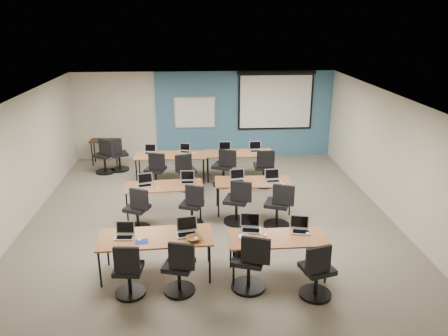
{
  "coord_description": "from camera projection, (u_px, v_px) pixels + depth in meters",
  "views": [
    {
      "loc": [
        -0.3,
        -8.86,
        4.3
      ],
      "look_at": [
        0.33,
        0.4,
        1.04
      ],
      "focal_mm": 35.0,
      "sensor_mm": 36.0,
      "label": 1
    }
  ],
  "objects": [
    {
      "name": "laptop_5",
      "position": [
        187.0,
        179.0,
        9.84
      ],
      "size": [
        0.32,
        0.27,
        0.24
      ],
      "rotation": [
        0.0,
        0.0,
        -0.03
      ],
      "color": "silver",
      "rests_on": "training_table_mid_left"
    },
    {
      "name": "utility_table",
      "position": [
        104.0,
        143.0,
        13.14
      ],
      "size": [
        0.83,
        0.46,
        0.75
      ],
      "rotation": [
        0.0,
        0.0,
        -0.06
      ],
      "color": "black",
      "rests_on": "floor"
    },
    {
      "name": "mouse_10",
      "position": [
        238.0,
        152.0,
        11.94
      ],
      "size": [
        0.08,
        0.1,
        0.03
      ],
      "primitive_type": "ellipsoid",
      "rotation": [
        0.0,
        0.0,
        0.27
      ],
      "color": "white",
      "rests_on": "training_table_back_right"
    },
    {
      "name": "task_chair_1",
      "position": [
        180.0,
        272.0,
        6.99
      ],
      "size": [
        0.52,
        0.51,
        0.99
      ],
      "rotation": [
        0.0,
        0.0,
        -0.29
      ],
      "color": "black",
      "rests_on": "floor"
    },
    {
      "name": "training_table_front_right",
      "position": [
        278.0,
        240.0,
        7.42
      ],
      "size": [
        1.68,
        0.7,
        0.73
      ],
      "rotation": [
        0.0,
        0.0,
        0.01
      ],
      "color": "brown",
      "rests_on": "floor"
    },
    {
      "name": "laptop_1",
      "position": [
        187.0,
        230.0,
        7.52
      ],
      "size": [
        0.36,
        0.31,
        0.27
      ],
      "rotation": [
        0.0,
        0.0,
        0.17
      ],
      "color": "silver",
      "rests_on": "training_table_front_left"
    },
    {
      "name": "laptop_11",
      "position": [
        256.0,
        149.0,
        12.09
      ],
      "size": [
        0.34,
        0.29,
        0.26
      ],
      "rotation": [
        0.0,
        0.0,
        0.06
      ],
      "color": "silver",
      "rests_on": "training_table_back_right"
    },
    {
      "name": "mouse_8",
      "position": [
        158.0,
        155.0,
        11.75
      ],
      "size": [
        0.07,
        0.09,
        0.03
      ],
      "primitive_type": "ellipsoid",
      "rotation": [
        0.0,
        0.0,
        0.11
      ],
      "color": "white",
      "rests_on": "training_table_back_left"
    },
    {
      "name": "mouse_7",
      "position": [
        283.0,
        184.0,
        9.7
      ],
      "size": [
        0.06,
        0.1,
        0.03
      ],
      "primitive_type": "ellipsoid",
      "rotation": [
        0.0,
        0.0,
        0.01
      ],
      "color": "white",
      "rests_on": "training_table_mid_right"
    },
    {
      "name": "floor",
      "position": [
        211.0,
        218.0,
        9.79
      ],
      "size": [
        8.0,
        9.0,
        0.02
      ],
      "primitive_type": "cube",
      "color": "#6B6354",
      "rests_on": "ground"
    },
    {
      "name": "wall_right",
      "position": [
        391.0,
        157.0,
        9.59
      ],
      "size": [
        0.04,
        9.0,
        2.7
      ],
      "primitive_type": "cube",
      "color": "beige",
      "rests_on": "ground"
    },
    {
      "name": "task_chair_6",
      "position": [
        237.0,
        205.0,
        9.39
      ],
      "size": [
        0.58,
        0.55,
        1.03
      ],
      "rotation": [
        0.0,
        0.0,
        -0.34
      ],
      "color": "black",
      "rests_on": "floor"
    },
    {
      "name": "snack_bowl",
      "position": [
        194.0,
        238.0,
        7.3
      ],
      "size": [
        0.4,
        0.4,
        0.07
      ],
      "primitive_type": "imported",
      "rotation": [
        0.0,
        0.0,
        0.41
      ],
      "color": "olive",
      "rests_on": "training_table_front_left"
    },
    {
      "name": "task_chair_5",
      "position": [
        193.0,
        209.0,
        9.3
      ],
      "size": [
        0.51,
        0.49,
        0.97
      ],
      "rotation": [
        0.0,
        0.0,
        -0.35
      ],
      "color": "black",
      "rests_on": "floor"
    },
    {
      "name": "projector_screen",
      "position": [
        276.0,
        98.0,
        13.45
      ],
      "size": [
        2.4,
        0.1,
        1.82
      ],
      "color": "black",
      "rests_on": "wall_back"
    },
    {
      "name": "laptop_2",
      "position": [
        251.0,
        226.0,
        7.66
      ],
      "size": [
        0.35,
        0.3,
        0.27
      ],
      "rotation": [
        0.0,
        0.0,
        -0.17
      ],
      "color": "silver",
      "rests_on": "training_table_front_right"
    },
    {
      "name": "task_chair_3",
      "position": [
        317.0,
        275.0,
        6.89
      ],
      "size": [
        0.53,
        0.52,
        1.0
      ],
      "rotation": [
        0.0,
        0.0,
        0.28
      ],
      "color": "black",
      "rests_on": "floor"
    },
    {
      "name": "snack_plate",
      "position": [
        244.0,
        236.0,
        7.42
      ],
      "size": [
        0.2,
        0.2,
        0.01
      ],
      "primitive_type": "cylinder",
      "rotation": [
        0.0,
        0.0,
        0.05
      ],
      "color": "white",
      "rests_on": "training_table_front_right"
    },
    {
      "name": "task_chair_0",
      "position": [
        129.0,
        275.0,
        6.93
      ],
      "size": [
        0.49,
        0.49,
        0.97
      ],
      "rotation": [
        0.0,
        0.0,
        -0.09
      ],
      "color": "black",
      "rests_on": "floor"
    },
    {
      "name": "blue_mousepad",
      "position": [
        142.0,
        242.0,
        7.26
      ],
      "size": [
        0.23,
        0.2,
        0.01
      ],
      "primitive_type": "cube",
      "rotation": [
        0.0,
        0.0,
        0.09
      ],
      "color": "navy",
      "rests_on": "training_table_front_left"
    },
    {
      "name": "ceiling",
      "position": [
        209.0,
        98.0,
        8.89
      ],
      "size": [
        8.0,
        9.0,
        0.02
      ],
      "primitive_type": "cube",
      "color": "white",
      "rests_on": "ground"
    },
    {
      "name": "whiteboard",
      "position": [
        195.0,
        113.0,
        13.45
      ],
      "size": [
        1.28,
        0.03,
        0.98
      ],
      "color": "silver",
      "rests_on": "wall_back"
    },
    {
      "name": "task_chair_9",
      "position": [
        186.0,
        175.0,
        11.22
      ],
      "size": [
        0.53,
        0.53,
        1.01
      ],
      "rotation": [
        0.0,
        0.0,
        0.27
      ],
      "color": "black",
      "rests_on": "floor"
    },
    {
      "name": "mouse_2",
      "position": [
        265.0,
        235.0,
        7.47
      ],
      "size": [
        0.1,
        0.12,
        0.04
      ],
      "primitive_type": "ellipsoid",
      "rotation": [
        0.0,
        0.0,
        -0.34
      ],
      "color": "white",
      "rests_on": "training_table_front_right"
    },
    {
      "name": "laptop_6",
      "position": [
        238.0,
        178.0,
        9.91
      ],
      "size": [
        0.34,
        0.29,
        0.26
      ],
      "rotation": [
        0.0,
        0.0,
        0.16
      ],
      "color": "#A4A4A8",
      "rests_on": "training_table_mid_right"
    },
    {
      "name": "mouse_9",
      "position": [
        194.0,
        153.0,
        11.9
      ],
      "size": [
        0.07,
        0.1,
        0.03
      ],
      "primitive_type": "ellipsoid",
      "rotation": [
        0.0,
        0.0,
        0.1
      ],
      "color": "white",
      "rests_on": "training_table_back_left"
    },
    {
      "name": "training_table_mid_right",
      "position": [
        253.0,
        183.0,
        9.93
      ],
      "size": [
        1.73,
        0.72,
        0.73
      ],
      "rotation": [
        0.0,
        0.0,
        -0.04
      ],
      "color": "brown",
      "rests_on": "floor"
    },
    {
      "name": "spare_chair_a",
      "position": [
        118.0,
        157.0,
        12.6
      ],
      "size": [
        0.54,
        0.52,
        1.0
      ],
      "rotation": [
        0.0,
        0.0,
        0.37
      ],
      "color": "black",
      "rests_on": "floor"
    },
    {
      "name": "mouse_1",
      "position": [
        196.0,
        238.0,
        7.34
      ],
      "size": [
        0.09,
        0.11,
        0.03
      ],
      "primitive_type": "ellipsoid",
      "rotation": [
        0.0,
        0.0,
        0.33
      ],
      "color": "white",
      "rests_on": "training_table_front_left"
    },
    {
      "name": "training_table_back_right",
      "position": [
        239.0,
        154.0,
        11.98
      ],
      "size": [
        1.85,
        0.77,
        0.73
      ],
      "rotation": [
        0.0,
        0.0,
        -0.01
      ],
      "color": "olive",
      "rests_on": "floor"
    },
    {
      "name": "mouse_11",
      "position": [
        265.0,
        152.0,
        11.95
      ],
      "size": [
        0.07,
        0.1,
        0.03
      ],
      "primitive_type": "ellipsoid",
      "rotation": [
        0.0,
        0.0,
        0.06
      ],
      "color": "white",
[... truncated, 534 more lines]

